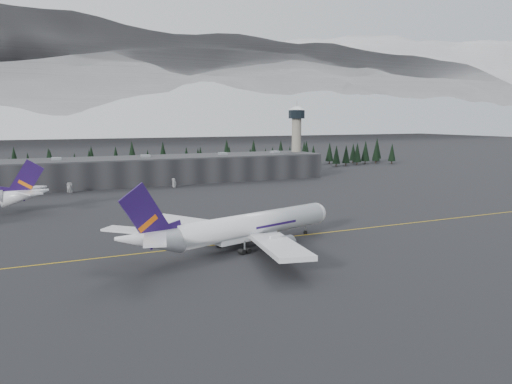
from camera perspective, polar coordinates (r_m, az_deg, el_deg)
name	(u,v)px	position (r m, az deg, el deg)	size (l,w,h in m)	color
ground	(287,235)	(134.66, 3.60, -4.92)	(1400.00, 1400.00, 0.00)	black
taxiline	(291,236)	(132.95, 4.01, -5.09)	(400.00, 0.40, 0.02)	gold
terminal	(166,169)	(249.35, -10.23, 2.58)	(160.00, 30.00, 12.60)	black
control_tower	(297,132)	(279.48, 4.66, 6.81)	(10.00, 10.00, 37.70)	gray
treeline	(149,161)	(285.04, -12.14, 3.48)	(360.00, 20.00, 15.00)	black
mountain_ridge	(57,134)	(1117.26, -21.82, 6.20)	(4400.00, 900.00, 420.00)	white
jet_main	(237,228)	(118.99, -2.17, -4.15)	(60.54, 54.89, 18.20)	silver
gse_vehicle_a	(70,192)	(223.11, -20.51, 0.04)	(2.12, 4.59, 1.27)	silver
gse_vehicle_b	(174,186)	(228.15, -9.31, 0.67)	(1.76, 4.38, 1.49)	silver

